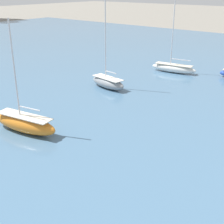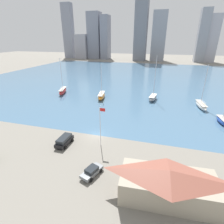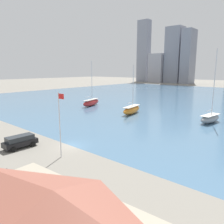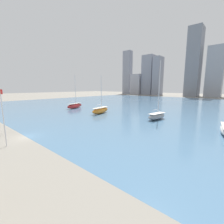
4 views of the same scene
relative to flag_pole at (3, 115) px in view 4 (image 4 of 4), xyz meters
The scene contains 7 objects.
ground_plane 6.83m from the flag_pole, 124.47° to the left, with size 500.00×500.00×0.00m, color gray.
harbor_water 74.02m from the flag_pole, 92.02° to the left, with size 180.00×140.00×0.00m.
flag_pole is the anchor object (origin of this frame).
distant_city_skyline 173.24m from the flag_pole, 97.87° to the left, with size 164.83×20.93×68.03m.
sailboat_red 44.22m from the flag_pole, 130.91° to the left, with size 4.65×9.87×14.78m.
sailboat_orange 33.25m from the flag_pole, 108.60° to the left, with size 3.94×9.37×13.40m.
sailboat_gray 36.18m from the flag_pole, 75.09° to the left, with size 3.49×7.72×16.67m.
Camera 4 is at (30.03, -9.88, 9.28)m, focal length 24.00 mm.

